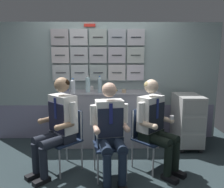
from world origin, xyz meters
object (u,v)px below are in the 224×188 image
Objects in this scene: crew_member_right at (111,128)px; snack_banana at (113,91)px; folding_chair_right at (108,136)px; service_trolley at (187,119)px; folding_chair_left at (68,133)px; crew_member_by_counter at (155,122)px; folding_chair_by_counter at (146,132)px; water_bottle_clear at (100,85)px; crew_member_left at (58,121)px; paper_cup_blue at (92,88)px.

crew_member_right is 7.20× the size of snack_banana.
crew_member_right reaches higher than folding_chair_right.
service_trolley is 1.10× the size of folding_chair_left.
folding_chair_by_counter is at bearing 132.37° from crew_member_by_counter.
water_bottle_clear reaches higher than service_trolley.
crew_member_right is 0.62m from folding_chair_by_counter.
snack_banana is (0.74, 0.94, 0.25)m from crew_member_left.
folding_chair_right is 1.07m from snack_banana.
crew_member_by_counter is (0.61, 0.21, 0.01)m from crew_member_right.
water_bottle_clear reaches higher than folding_chair_right.
crew_member_left is at bearing -108.06° from paper_cup_blue.
paper_cup_blue is (-0.30, 1.15, 0.48)m from folding_chair_right.
snack_banana is at bearing 51.48° from crew_member_left.
folding_chair_by_counter is 4.83× the size of snack_banana.
folding_chair_left is 1.21m from crew_member_by_counter.
crew_member_right is at bearing -80.87° from water_bottle_clear.
service_trolley is 0.72× the size of crew_member_by_counter.
folding_chair_left is at bearing -118.57° from water_bottle_clear.
snack_banana is at bearing 15.90° from water_bottle_clear.
folding_chair_by_counter is at bearing -60.57° from snack_banana.
folding_chair_left is at bearing 165.63° from folding_chair_right.
paper_cup_blue is at bearing 122.19° from water_bottle_clear.
folding_chair_by_counter is 1.14m from water_bottle_clear.
paper_cup_blue is at bearing 75.73° from folding_chair_left.
service_trolley is at bearing 21.67° from crew_member_left.
water_bottle_clear is (0.41, 0.76, 0.57)m from folding_chair_left.
crew_member_right is at bearing -27.21° from folding_chair_left.
water_bottle_clear is (-1.50, 0.07, 0.59)m from service_trolley.
crew_member_left reaches higher than service_trolley.
crew_member_left is (-0.11, -0.11, 0.20)m from folding_chair_left.
water_bottle_clear reaches higher than folding_chair_left.
folding_chair_left is at bearing 175.73° from crew_member_by_counter.
crew_member_by_counter reaches higher than water_bottle_clear.
paper_cup_blue is at bearing 104.04° from crew_member_right.
folding_chair_left is 0.66× the size of crew_member_by_counter.
water_bottle_clear is 0.31m from paper_cup_blue.
service_trolley is 1.08m from crew_member_by_counter.
crew_member_by_counter reaches higher than service_trolley.
crew_member_left is at bearing -173.27° from folding_chair_by_counter.
crew_member_right is (0.58, -0.30, 0.17)m from folding_chair_left.
folding_chair_right is at bearing -2.63° from crew_member_left.
crew_member_by_counter reaches higher than folding_chair_by_counter.
crew_member_left is 1.08m from water_bottle_clear.
service_trolley reaches higher than folding_chair_by_counter.
crew_member_right is at bearing -92.60° from snack_banana.
crew_member_left reaches higher than folding_chair_left.
water_bottle_clear is (-0.17, 1.06, 0.40)m from crew_member_right.
paper_cup_blue reaches higher than snack_banana.
water_bottle_clear reaches higher than paper_cup_blue.
folding_chair_left is 0.68m from crew_member_right.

